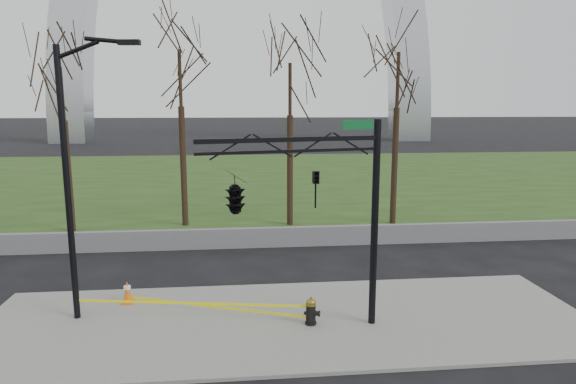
{
  "coord_description": "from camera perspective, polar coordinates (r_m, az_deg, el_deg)",
  "views": [
    {
      "loc": [
        -1.39,
        -13.62,
        6.37
      ],
      "look_at": [
        0.18,
        2.0,
        3.59
      ],
      "focal_mm": 30.68,
      "sensor_mm": 36.0,
      "label": 1
    }
  ],
  "objects": [
    {
      "name": "traffic_signal_mast",
      "position": [
        12.66,
        -2.79,
        -0.09
      ],
      "size": [
        4.98,
        2.54,
        6.0
      ],
      "rotation": [
        0.0,
        0.0,
        0.23
      ],
      "color": "black",
      "rests_on": "ground"
    },
    {
      "name": "sidewalk",
      "position": [
        15.08,
        0.07,
        -14.74
      ],
      "size": [
        18.0,
        6.0,
        0.1
      ],
      "primitive_type": "cube",
      "color": "slate",
      "rests_on": "ground"
    },
    {
      "name": "traffic_cone",
      "position": [
        16.9,
        -18.12,
        -10.94
      ],
      "size": [
        0.38,
        0.38,
        0.73
      ],
      "rotation": [
        0.0,
        0.0,
        0.0
      ],
      "color": "#EF600C",
      "rests_on": "sidewalk"
    },
    {
      "name": "guardrail",
      "position": [
        22.46,
        -2.01,
        -5.26
      ],
      "size": [
        60.0,
        0.3,
        0.9
      ],
      "primitive_type": "cube",
      "color": "#59595B",
      "rests_on": "ground"
    },
    {
      "name": "caution_tape",
      "position": [
        15.3,
        -9.88,
        -12.76
      ],
      "size": [
        6.9,
        2.15,
        0.43
      ],
      "color": "#FFF10D",
      "rests_on": "ground"
    },
    {
      "name": "ground",
      "position": [
        15.1,
        0.07,
        -14.91
      ],
      "size": [
        500.0,
        500.0,
        0.0
      ],
      "primitive_type": "plane",
      "color": "black",
      "rests_on": "ground"
    },
    {
      "name": "fire_hydrant",
      "position": [
        14.65,
        2.71,
        -13.68
      ],
      "size": [
        0.52,
        0.35,
        0.83
      ],
      "rotation": [
        0.0,
        0.0,
        -0.36
      ],
      "color": "black",
      "rests_on": "sidewalk"
    },
    {
      "name": "tree_row",
      "position": [
        26.29,
        -18.34,
        6.25
      ],
      "size": [
        31.86,
        4.0,
        9.74
      ],
      "color": "black",
      "rests_on": "ground"
    },
    {
      "name": "street_light",
      "position": [
        15.22,
        -23.61,
        2.87
      ],
      "size": [
        2.39,
        0.46,
        8.21
      ],
      "rotation": [
        0.0,
        0.0,
        -0.11
      ],
      "color": "black",
      "rests_on": "ground"
    },
    {
      "name": "grass_strip",
      "position": [
        44.1,
        -3.89,
        1.74
      ],
      "size": [
        120.0,
        40.0,
        0.06
      ],
      "primitive_type": "cube",
      "color": "#243B15",
      "rests_on": "ground"
    }
  ]
}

